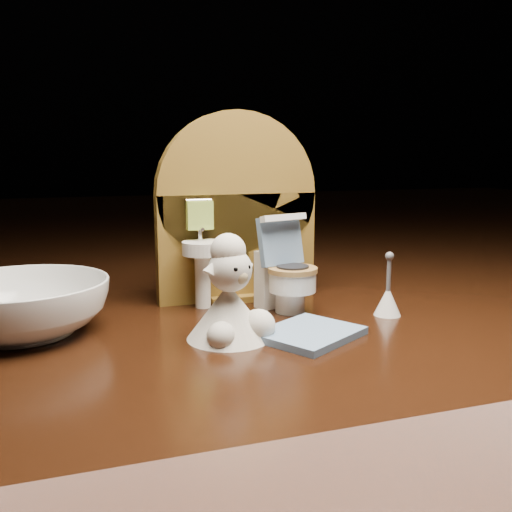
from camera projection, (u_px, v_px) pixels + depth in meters
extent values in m
cube|color=#38190B|center=(263.00, 385.00, 0.42)|extent=(2.50, 2.50, 0.10)
cube|color=brown|center=(237.00, 247.00, 0.46)|extent=(0.13, 0.02, 0.09)
cylinder|color=brown|center=(237.00, 194.00, 0.45)|extent=(0.13, 0.02, 0.13)
cube|color=brown|center=(237.00, 295.00, 0.47)|extent=(0.05, 0.04, 0.01)
cylinder|color=white|center=(203.00, 279.00, 0.44)|extent=(0.01, 0.01, 0.04)
cylinder|color=white|center=(203.00, 248.00, 0.43)|extent=(0.03, 0.03, 0.01)
cylinder|color=silver|center=(200.00, 233.00, 0.44)|extent=(0.00, 0.00, 0.01)
cube|color=#A1C145|center=(200.00, 215.00, 0.44)|extent=(0.02, 0.01, 0.02)
cube|color=brown|center=(283.00, 235.00, 0.46)|extent=(0.02, 0.01, 0.02)
cylinder|color=beige|center=(285.00, 244.00, 0.46)|extent=(0.02, 0.02, 0.02)
cylinder|color=white|center=(290.00, 301.00, 0.43)|extent=(0.02, 0.02, 0.02)
cylinder|color=white|center=(292.00, 281.00, 0.42)|extent=(0.04, 0.04, 0.01)
cylinder|color=olive|center=(293.00, 270.00, 0.42)|extent=(0.04, 0.04, 0.00)
cube|color=white|center=(275.00, 279.00, 0.44)|extent=(0.03, 0.02, 0.04)
cube|color=slate|center=(280.00, 241.00, 0.43)|extent=(0.04, 0.02, 0.04)
cube|color=white|center=(283.00, 218.00, 0.42)|extent=(0.04, 0.02, 0.01)
cylinder|color=#A8D736|center=(283.00, 242.00, 0.44)|extent=(0.01, 0.01, 0.01)
cube|color=slate|center=(309.00, 334.00, 0.37)|extent=(0.08, 0.08, 0.00)
cone|color=white|center=(388.00, 301.00, 0.42)|extent=(0.02, 0.02, 0.02)
cylinder|color=#59595B|center=(389.00, 274.00, 0.42)|extent=(0.00, 0.00, 0.03)
sphere|color=#59595B|center=(390.00, 256.00, 0.41)|extent=(0.01, 0.01, 0.01)
cone|color=silver|center=(229.00, 311.00, 0.36)|extent=(0.05, 0.05, 0.04)
sphere|color=silver|center=(258.00, 326.00, 0.36)|extent=(0.02, 0.02, 0.02)
sphere|color=silver|center=(221.00, 336.00, 0.35)|extent=(0.02, 0.02, 0.02)
sphere|color=silver|center=(230.00, 270.00, 0.36)|extent=(0.03, 0.03, 0.03)
sphere|color=tan|center=(240.00, 277.00, 0.35)|extent=(0.01, 0.01, 0.01)
sphere|color=silver|center=(228.00, 251.00, 0.36)|extent=(0.02, 0.02, 0.02)
cone|color=silver|center=(212.00, 266.00, 0.35)|extent=(0.01, 0.01, 0.01)
cone|color=silver|center=(244.00, 261.00, 0.37)|extent=(0.01, 0.01, 0.01)
sphere|color=black|center=(235.00, 269.00, 0.35)|extent=(0.00, 0.00, 0.00)
sphere|color=black|center=(248.00, 267.00, 0.35)|extent=(0.00, 0.00, 0.00)
imported|color=white|center=(21.00, 308.00, 0.37)|extent=(0.13, 0.13, 0.04)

